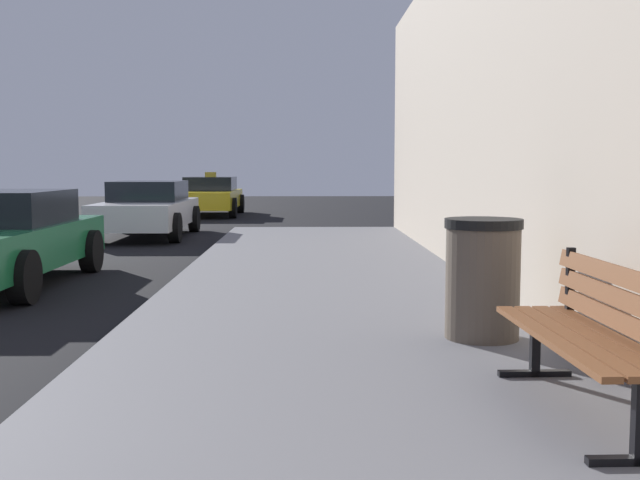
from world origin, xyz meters
The scene contains 4 objects.
bench centered at (5.39, 1.87, 0.66)m, with size 0.54×1.83×0.89m.
trash_bin centered at (5.19, 3.85, 0.66)m, with size 0.65×0.65×1.01m.
car_white centered at (0.11, 15.08, 0.65)m, with size 1.94×4.38×1.27m.
car_yellow centered at (0.55, 23.03, 0.65)m, with size 1.99×4.53×1.43m.
Camera 1 is at (3.71, -2.48, 1.58)m, focal length 43.11 mm.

